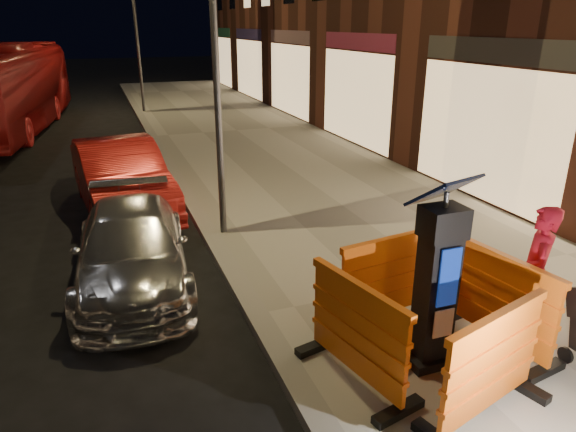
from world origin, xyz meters
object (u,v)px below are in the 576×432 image
object	(u,v)px
barrier_bldgside	(501,301)
car_silver	(136,282)
barrier_front	(492,366)
car_red	(125,210)
barrier_kerbside	(357,333)
bus_doubledecker	(13,131)
parking_kiosk	(437,279)
barrier_back	(389,279)
man	(535,273)

from	to	relation	value
barrier_bldgside	car_silver	xyz separation A→B (m)	(-3.96, 3.48, -0.74)
barrier_front	car_red	world-z (taller)	barrier_front
car_silver	car_red	bearing A→B (deg)	93.24
barrier_kerbside	bus_doubledecker	world-z (taller)	bus_doubledecker
car_red	bus_doubledecker	world-z (taller)	bus_doubledecker
barrier_front	parking_kiosk	bearing A→B (deg)	73.93
parking_kiosk	bus_doubledecker	world-z (taller)	parking_kiosk
car_silver	bus_doubledecker	bearing A→B (deg)	107.59
barrier_front	barrier_back	xyz separation A→B (m)	(0.00, 1.90, 0.00)
barrier_back	car_red	bearing A→B (deg)	107.96
parking_kiosk	bus_doubledecker	size ratio (longest dim) A/B	0.19
barrier_front	car_red	distance (m)	8.51
barrier_back	barrier_bldgside	distance (m)	1.34
barrier_kerbside	man	distance (m)	2.41
barrier_bldgside	car_red	xyz separation A→B (m)	(-3.90, 6.99, -0.74)
barrier_bldgside	bus_doubledecker	world-z (taller)	bus_doubledecker
barrier_back	parking_kiosk	bearing A→B (deg)	-98.07
barrier_bldgside	car_red	distance (m)	8.04
car_red	man	size ratio (longest dim) A/B	2.65
parking_kiosk	bus_doubledecker	bearing A→B (deg)	98.86
barrier_front	barrier_bldgside	world-z (taller)	same
barrier_bldgside	man	bearing A→B (deg)	-94.92
car_silver	barrier_bldgside	bearing A→B (deg)	-37.12
barrier_bldgside	man	xyz separation A→B (m)	(0.50, 0.04, 0.26)
parking_kiosk	man	distance (m)	1.46
parking_kiosk	barrier_bldgside	world-z (taller)	parking_kiosk
parking_kiosk	barrier_back	world-z (taller)	parking_kiosk
barrier_bldgside	car_silver	bearing A→B (deg)	39.61
bus_doubledecker	man	world-z (taller)	man
car_silver	barrier_front	bearing A→B (deg)	-51.62
bus_doubledecker	parking_kiosk	bearing A→B (deg)	-63.41
parking_kiosk	barrier_front	size ratio (longest dim) A/B	1.40
barrier_bldgside	car_silver	size ratio (longest dim) A/B	0.37
parking_kiosk	car_silver	bearing A→B (deg)	119.78
barrier_front	man	xyz separation A→B (m)	(1.45, 0.99, 0.26)
barrier_front	man	size ratio (longest dim) A/B	0.89
man	barrier_kerbside	bearing A→B (deg)	-50.26
barrier_bldgside	car_silver	world-z (taller)	barrier_bldgside
barrier_back	barrier_kerbside	xyz separation A→B (m)	(-0.95, -0.95, 0.00)
parking_kiosk	barrier_front	bearing A→B (deg)	-101.07
bus_doubledecker	barrier_front	bearing A→B (deg)	-64.36
barrier_bldgside	man	size ratio (longest dim) A/B	0.89
barrier_back	man	bearing A→B (deg)	-40.29
man	barrier_bldgside	bearing A→B (deg)	-46.97
barrier_back	barrier_bldgside	world-z (taller)	same
barrier_front	bus_doubledecker	bearing A→B (deg)	92.91
car_silver	man	xyz separation A→B (m)	(4.46, -3.44, 1.00)
barrier_back	bus_doubledecker	distance (m)	17.77
parking_kiosk	bus_doubledecker	xyz separation A→B (m)	(-6.35, 17.52, -1.21)
barrier_front	bus_doubledecker	xyz separation A→B (m)	(-6.35, 18.47, -0.74)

